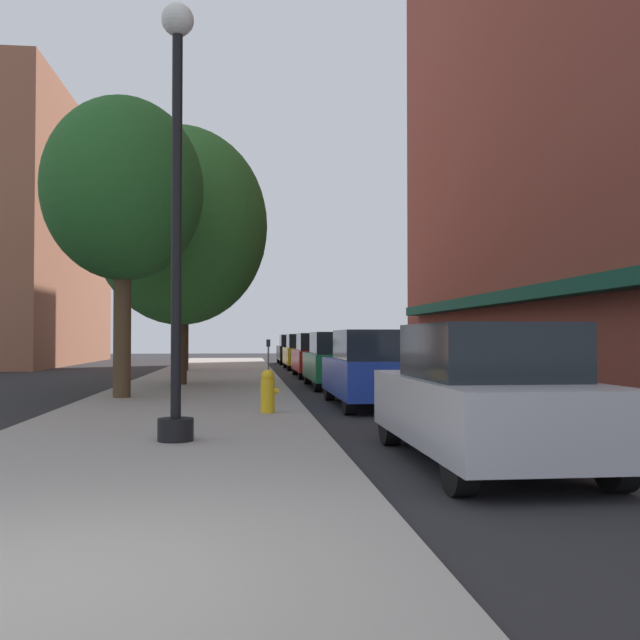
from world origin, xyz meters
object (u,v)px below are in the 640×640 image
(fire_hydrant, at_px, (268,391))
(car_yellow, at_px, (304,352))
(lamppost, at_px, (177,211))
(tree_mid, at_px, (123,190))
(car_silver, at_px, (484,396))
(tree_near, at_px, (184,247))
(car_blue, at_px, (374,369))
(parking_meter_near, at_px, (268,353))
(tree_far, at_px, (181,226))
(car_red, at_px, (319,356))
(car_green, at_px, (339,361))
(car_black, at_px, (294,350))

(fire_hydrant, xyz_separation_m, car_yellow, (2.38, 20.18, 0.29))
(lamppost, bearing_deg, tree_mid, 104.97)
(car_silver, bearing_deg, lamppost, 159.29)
(fire_hydrant, height_order, tree_mid, tree_mid)
(tree_near, distance_m, car_blue, 16.52)
(parking_meter_near, bearing_deg, tree_near, 125.60)
(tree_far, height_order, car_red, tree_far)
(car_red, bearing_deg, car_green, -90.11)
(tree_far, height_order, car_black, tree_far)
(parking_meter_near, height_order, car_green, car_green)
(lamppost, distance_m, car_green, 12.21)
(fire_hydrant, distance_m, car_red, 13.82)
(tree_near, xyz_separation_m, car_blue, (5.33, -14.97, -4.52))
(car_black, bearing_deg, car_red, -87.75)
(tree_mid, bearing_deg, car_yellow, 71.25)
(lamppost, height_order, car_yellow, lamppost)
(parking_meter_near, bearing_deg, lamppost, -96.39)
(parking_meter_near, xyz_separation_m, tree_far, (-2.74, -4.18, 3.86))
(tree_near, distance_m, car_green, 11.48)
(tree_near, bearing_deg, car_blue, -70.39)
(tree_far, height_order, car_blue, tree_far)
(lamppost, bearing_deg, car_yellow, 81.05)
(fire_hydrant, relative_size, car_yellow, 0.18)
(car_silver, bearing_deg, fire_hydrant, 117.20)
(parking_meter_near, relative_size, car_silver, 0.30)
(car_yellow, distance_m, car_black, 6.88)
(tree_near, height_order, car_yellow, tree_near)
(car_red, relative_size, car_yellow, 1.00)
(parking_meter_near, height_order, tree_far, tree_far)
(fire_hydrant, height_order, car_black, car_black)
(lamppost, relative_size, car_yellow, 1.37)
(tree_near, distance_m, car_silver, 23.09)
(car_black, bearing_deg, tree_mid, -101.23)
(fire_hydrant, distance_m, car_black, 27.17)
(tree_near, bearing_deg, car_red, -33.02)
(tree_mid, height_order, car_blue, tree_mid)
(fire_hydrant, distance_m, car_green, 8.32)
(lamppost, xyz_separation_m, tree_far, (-0.97, 11.59, 1.60))
(lamppost, distance_m, fire_hydrant, 4.55)
(tree_far, height_order, car_silver, tree_far)
(car_silver, xyz_separation_m, car_yellow, (0.00, 25.11, 0.00))
(car_green, height_order, car_black, same)
(parking_meter_near, distance_m, car_blue, 10.43)
(lamppost, distance_m, car_blue, 7.07)
(parking_meter_near, bearing_deg, fire_hydrant, -91.97)
(car_yellow, bearing_deg, car_red, -89.36)
(parking_meter_near, height_order, car_silver, car_silver)
(tree_far, distance_m, car_yellow, 13.50)
(tree_near, bearing_deg, car_black, 61.89)
(tree_near, xyz_separation_m, car_green, (5.33, -9.11, -4.52))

